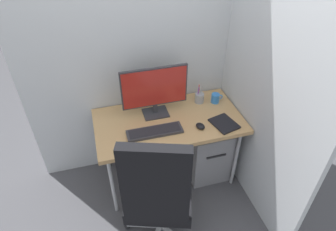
# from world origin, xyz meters

# --- Properties ---
(ground_plane) EXTENTS (8.00, 8.00, 0.00)m
(ground_plane) POSITION_xyz_m (0.00, 0.00, 0.00)
(ground_plane) COLOR #4C4C51
(wall_back) EXTENTS (2.32, 0.04, 2.80)m
(wall_back) POSITION_xyz_m (0.00, 0.36, 1.40)
(wall_back) COLOR silver
(wall_back) RESTS_ON ground_plane
(wall_side_right) EXTENTS (0.04, 1.73, 2.80)m
(wall_side_right) POSITION_xyz_m (0.66, -0.15, 1.40)
(wall_side_right) COLOR silver
(wall_side_right) RESTS_ON ground_plane
(desk) EXTENTS (1.25, 0.66, 0.70)m
(desk) POSITION_xyz_m (0.00, 0.00, 0.66)
(desk) COLOR tan
(desk) RESTS_ON ground_plane
(office_chair) EXTENTS (0.59, 0.62, 1.18)m
(office_chair) POSITION_xyz_m (-0.26, -0.65, 0.61)
(office_chair) COLOR black
(office_chair) RESTS_ON ground_plane
(filing_cabinet) EXTENTS (0.37, 0.46, 0.56)m
(filing_cabinet) POSITION_xyz_m (0.37, -0.01, 0.28)
(filing_cabinet) COLOR gray
(filing_cabinet) RESTS_ON ground_plane
(monitor) EXTENTS (0.56, 0.17, 0.44)m
(monitor) POSITION_xyz_m (-0.09, 0.12, 0.95)
(monitor) COLOR #333338
(monitor) RESTS_ON desk
(keyboard) EXTENTS (0.45, 0.13, 0.03)m
(keyboard) POSITION_xyz_m (-0.16, -0.13, 0.72)
(keyboard) COLOR #333338
(keyboard) RESTS_ON desk
(mouse) EXTENTS (0.09, 0.10, 0.04)m
(mouse) POSITION_xyz_m (0.22, -0.17, 0.72)
(mouse) COLOR black
(mouse) RESTS_ON desk
(pen_holder) EXTENTS (0.08, 0.08, 0.18)m
(pen_holder) POSITION_xyz_m (0.34, 0.17, 0.75)
(pen_holder) COLOR #9EA0A5
(pen_holder) RESTS_ON desk
(notebook) EXTENTS (0.23, 0.25, 0.02)m
(notebook) POSITION_xyz_m (0.43, -0.19, 0.71)
(notebook) COLOR black
(notebook) RESTS_ON desk
(coffee_mug) EXTENTS (0.11, 0.07, 0.09)m
(coffee_mug) POSITION_xyz_m (0.48, 0.13, 0.75)
(coffee_mug) COLOR #337FD8
(coffee_mug) RESTS_ON desk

